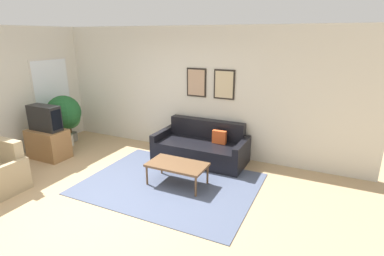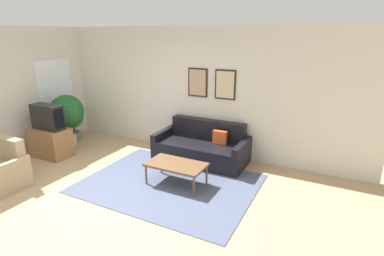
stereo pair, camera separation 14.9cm
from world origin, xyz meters
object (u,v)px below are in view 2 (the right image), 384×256
object	(u,v)px
couch	(202,148)
tv	(47,117)
coffee_table	(176,165)
potted_plant_tall	(67,113)

from	to	relation	value
couch	tv	distance (m)	3.29
couch	coffee_table	bearing A→B (deg)	-87.19
coffee_table	tv	size ratio (longest dim) A/B	1.44
couch	tv	xyz separation A→B (m)	(-2.98, -1.27, 0.60)
couch	tv	world-z (taller)	tv
tv	potted_plant_tall	bearing A→B (deg)	108.35
tv	potted_plant_tall	size ratio (longest dim) A/B	0.59
tv	coffee_table	bearing A→B (deg)	1.98
couch	tv	bearing A→B (deg)	-156.84
couch	coffee_table	distance (m)	1.17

